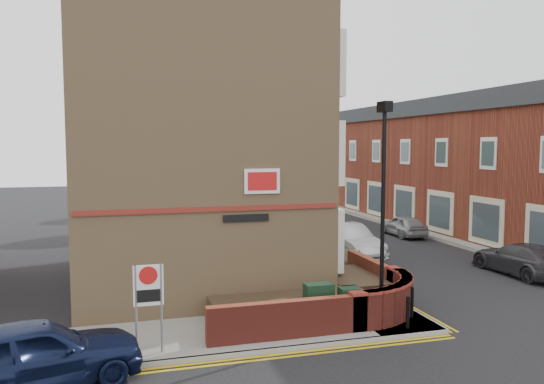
{
  "coord_description": "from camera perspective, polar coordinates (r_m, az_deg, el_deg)",
  "views": [
    {
      "loc": [
        -5.56,
        -12.37,
        5.18
      ],
      "look_at": [
        -0.9,
        4.0,
        3.69
      ],
      "focal_mm": 35.0,
      "sensor_mm": 36.0,
      "label": 1
    }
  ],
  "objects": [
    {
      "name": "ground",
      "position": [
        14.52,
        8.06,
        -15.95
      ],
      "size": [
        120.0,
        120.0,
        0.0
      ],
      "primitive_type": "plane",
      "color": "black",
      "rests_on": "ground"
    },
    {
      "name": "pavement_corner",
      "position": [
        14.93,
        -7.25,
        -15.1
      ],
      "size": [
        13.0,
        3.0,
        0.12
      ],
      "primitive_type": "cube",
      "color": "gray",
      "rests_on": "ground"
    },
    {
      "name": "pavement_main",
      "position": [
        29.8,
        -0.97,
        -4.89
      ],
      "size": [
        2.0,
        32.0,
        0.12
      ],
      "primitive_type": "cube",
      "color": "gray",
      "rests_on": "ground"
    },
    {
      "name": "pavement_far",
      "position": [
        31.85,
        20.07,
        -4.56
      ],
      "size": [
        4.0,
        40.0,
        0.12
      ],
      "primitive_type": "cube",
      "color": "gray",
      "rests_on": "ground"
    },
    {
      "name": "kerb_side",
      "position": [
        13.55,
        -6.25,
        -17.24
      ],
      "size": [
        13.0,
        0.15,
        0.12
      ],
      "primitive_type": "cube",
      "color": "gray",
      "rests_on": "ground"
    },
    {
      "name": "kerb_main_near",
      "position": [
        30.07,
        0.88,
        -4.8
      ],
      "size": [
        0.15,
        32.0,
        0.12
      ],
      "primitive_type": "cube",
      "color": "gray",
      "rests_on": "ground"
    },
    {
      "name": "kerb_main_far",
      "position": [
        30.73,
        17.04,
        -4.81
      ],
      "size": [
        0.15,
        40.0,
        0.12
      ],
      "primitive_type": "cube",
      "color": "gray",
      "rests_on": "ground"
    },
    {
      "name": "yellow_lines_side",
      "position": [
        13.34,
        -6.05,
        -17.85
      ],
      "size": [
        13.0,
        0.28,
        0.01
      ],
      "primitive_type": "cube",
      "color": "gold",
      "rests_on": "ground"
    },
    {
      "name": "yellow_lines_main",
      "position": [
        30.15,
        1.33,
        -4.88
      ],
      "size": [
        0.28,
        32.0,
        0.01
      ],
      "primitive_type": "cube",
      "color": "gold",
      "rests_on": "ground"
    },
    {
      "name": "corner_building",
      "position": [
        20.58,
        -8.38,
        7.86
      ],
      "size": [
        8.95,
        10.4,
        13.6
      ],
      "color": "#A78359",
      "rests_on": "ground"
    },
    {
      "name": "garden_wall",
      "position": [
        16.7,
        4.49,
        -13.08
      ],
      "size": [
        6.8,
        6.0,
        1.2
      ],
      "primitive_type": null,
      "color": "maroon",
      "rests_on": "ground"
    },
    {
      "name": "lamppost",
      "position": [
        15.45,
        11.84,
        -1.93
      ],
      "size": [
        0.25,
        0.5,
        6.3
      ],
      "color": "black",
      "rests_on": "pavement_corner"
    },
    {
      "name": "utility_cabinet_large",
      "position": [
        15.31,
        5.03,
        -11.95
      ],
      "size": [
        0.8,
        0.45,
        1.2
      ],
      "primitive_type": "cube",
      "color": "black",
      "rests_on": "pavement_corner"
    },
    {
      "name": "utility_cabinet_small",
      "position": [
        15.36,
        8.29,
        -12.13
      ],
      "size": [
        0.55,
        0.4,
        1.1
      ],
      "primitive_type": "cube",
      "color": "black",
      "rests_on": "pavement_corner"
    },
    {
      "name": "bollard_near",
      "position": [
        15.54,
        14.39,
        -12.41
      ],
      "size": [
        0.11,
        0.11,
        0.9
      ],
      "primitive_type": "cylinder",
      "color": "black",
      "rests_on": "pavement_corner"
    },
    {
      "name": "bollard_far",
      "position": [
        16.49,
        14.8,
        -11.4
      ],
      "size": [
        0.11,
        0.11,
        0.9
      ],
      "primitive_type": "cylinder",
      "color": "black",
      "rests_on": "pavement_corner"
    },
    {
      "name": "zone_sign",
      "position": [
        13.36,
        -13.14,
        -10.48
      ],
      "size": [
        0.72,
        0.07,
        2.2
      ],
      "color": "slate",
      "rests_on": "pavement_corner"
    },
    {
      "name": "far_terrace",
      "position": [
        35.59,
        18.44,
        2.91
      ],
      "size": [
        5.4,
        30.4,
        8.0
      ],
      "color": "maroon",
      "rests_on": "ground"
    },
    {
      "name": "far_terrace_cream",
      "position": [
        54.23,
        5.82,
        3.78
      ],
      "size": [
        5.4,
        12.4,
        8.0
      ],
      "color": "beige",
      "rests_on": "ground"
    },
    {
      "name": "tree_near",
      "position": [
        27.48,
        0.07,
        4.01
      ],
      "size": [
        3.64,
        3.65,
        6.7
      ],
      "color": "#382B1E",
      "rests_on": "pavement_main"
    },
    {
      "name": "tree_mid",
      "position": [
        35.24,
        -3.53,
        5.02
      ],
      "size": [
        4.03,
        4.03,
        7.42
      ],
      "color": "#382B1E",
      "rests_on": "pavement_main"
    },
    {
      "name": "tree_far",
      "position": [
        43.09,
        -5.82,
        4.62
      ],
      "size": [
        3.81,
        3.81,
        7.0
      ],
      "color": "#382B1E",
      "rests_on": "pavement_main"
    },
    {
      "name": "traffic_light_assembly",
      "position": [
        38.28,
        -3.87,
        1.4
      ],
      "size": [
        0.2,
        0.16,
        4.2
      ],
      "color": "black",
      "rests_on": "pavement_main"
    },
    {
      "name": "navy_hatchback",
      "position": [
        12.8,
        -24.25,
        -15.62
      ],
      "size": [
        4.81,
        2.95,
        1.53
      ],
      "primitive_type": "imported",
      "rotation": [
        0.0,
        0.0,
        1.84
      ],
      "color": "black",
      "rests_on": "ground"
    },
    {
      "name": "silver_car_near",
      "position": [
        25.13,
        8.14,
        -5.18
      ],
      "size": [
        1.99,
        4.73,
        1.52
      ],
      "primitive_type": "imported",
      "rotation": [
        0.0,
        0.0,
        0.08
      ],
      "color": "#A7ABAF",
      "rests_on": "ground"
    },
    {
      "name": "red_car_main",
      "position": [
        32.49,
        3.22,
        -2.93
      ],
      "size": [
        3.52,
        5.46,
        1.4
      ],
      "primitive_type": "imported",
      "rotation": [
        0.0,
        0.0,
        -0.26
      ],
      "color": "maroon",
      "rests_on": "ground"
    },
    {
      "name": "grey_car_far",
      "position": [
        23.7,
        25.19,
        -6.51
      ],
      "size": [
        1.9,
        4.49,
        1.29
      ],
      "primitive_type": "imported",
      "rotation": [
        0.0,
        0.0,
        3.16
      ],
      "color": "#36343A",
      "rests_on": "ground"
    },
    {
      "name": "silver_car_far",
      "position": [
        31.39,
        13.95,
        -3.52
      ],
      "size": [
        1.5,
        3.6,
        1.22
      ],
      "primitive_type": "imported",
      "rotation": [
        0.0,
        0.0,
        3.13
      ],
      "color": "gray",
      "rests_on": "ground"
    }
  ]
}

